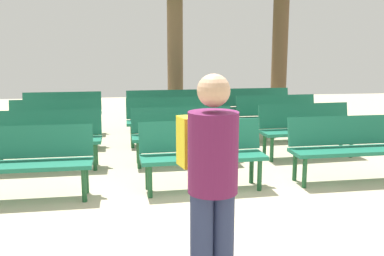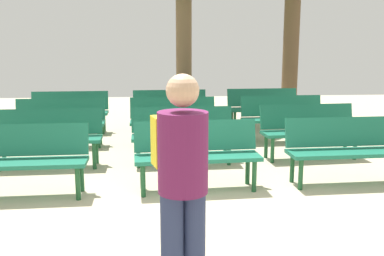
{
  "view_description": "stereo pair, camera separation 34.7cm",
  "coord_description": "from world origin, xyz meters",
  "px_view_note": "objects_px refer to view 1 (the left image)",
  "views": [
    {
      "loc": [
        -0.88,
        -3.76,
        1.83
      ],
      "look_at": [
        0.0,
        2.91,
        0.55
      ],
      "focal_mm": 40.58,
      "sensor_mm": 36.0,
      "label": 1
    },
    {
      "loc": [
        -0.53,
        -3.8,
        1.83
      ],
      "look_at": [
        0.0,
        2.91,
        0.55
      ],
      "focal_mm": 40.58,
      "sensor_mm": 36.0,
      "label": 2
    }
  ],
  "objects_px": {
    "bench_r0_c1": "(202,150)",
    "bench_r3_c0": "(62,110)",
    "bench_r1_c2": "(307,127)",
    "bench_r3_c2": "(256,105)",
    "bench_r3_c1": "(164,108)",
    "bench_r0_c0": "(25,158)",
    "bench_r2_c1": "(169,118)",
    "bench_r1_c0": "(47,136)",
    "bench_r0_c2": "(347,144)",
    "bench_r2_c2": "(278,115)",
    "visitor_with_backpack": "(211,178)",
    "bench_r1_c1": "(183,131)",
    "bench_r2_c0": "(55,121)"
  },
  "relations": [
    {
      "from": "bench_r3_c2",
      "to": "bench_r1_c1",
      "type": "bearing_deg",
      "value": -126.89
    },
    {
      "from": "bench_r3_c1",
      "to": "bench_r3_c2",
      "type": "relative_size",
      "value": 1.0
    },
    {
      "from": "bench_r2_c0",
      "to": "bench_r2_c2",
      "type": "bearing_deg",
      "value": -0.72
    },
    {
      "from": "bench_r2_c2",
      "to": "bench_r0_c2",
      "type": "bearing_deg",
      "value": -90.15
    },
    {
      "from": "bench_r2_c1",
      "to": "bench_r0_c2",
      "type": "bearing_deg",
      "value": -50.15
    },
    {
      "from": "bench_r1_c0",
      "to": "bench_r1_c2",
      "type": "distance_m",
      "value": 4.15
    },
    {
      "from": "bench_r1_c0",
      "to": "bench_r3_c2",
      "type": "height_order",
      "value": "same"
    },
    {
      "from": "bench_r3_c1",
      "to": "bench_r3_c2",
      "type": "distance_m",
      "value": 2.11
    },
    {
      "from": "bench_r1_c0",
      "to": "bench_r3_c0",
      "type": "xyz_separation_m",
      "value": [
        -0.19,
        2.63,
        0.0
      ]
    },
    {
      "from": "bench_r1_c2",
      "to": "bench_r3_c1",
      "type": "xyz_separation_m",
      "value": [
        -2.21,
        2.57,
        0.0
      ]
    },
    {
      "from": "bench_r1_c1",
      "to": "bench_r1_c2",
      "type": "xyz_separation_m",
      "value": [
        2.09,
        0.15,
        0.0
      ]
    },
    {
      "from": "bench_r2_c2",
      "to": "bench_r3_c0",
      "type": "bearing_deg",
      "value": 162.89
    },
    {
      "from": "bench_r0_c2",
      "to": "bench_r3_c2",
      "type": "relative_size",
      "value": 1.0
    },
    {
      "from": "bench_r0_c1",
      "to": "visitor_with_backpack",
      "type": "height_order",
      "value": "visitor_with_backpack"
    },
    {
      "from": "bench_r0_c2",
      "to": "bench_r2_c2",
      "type": "height_order",
      "value": "same"
    },
    {
      "from": "bench_r3_c0",
      "to": "bench_r0_c1",
      "type": "bearing_deg",
      "value": -60.62
    },
    {
      "from": "bench_r0_c0",
      "to": "bench_r1_c0",
      "type": "bearing_deg",
      "value": 88.03
    },
    {
      "from": "bench_r2_c0",
      "to": "bench_r2_c2",
      "type": "xyz_separation_m",
      "value": [
        4.19,
        0.14,
        0.0
      ]
    },
    {
      "from": "bench_r0_c0",
      "to": "bench_r1_c1",
      "type": "distance_m",
      "value": 2.49
    },
    {
      "from": "bench_r2_c0",
      "to": "bench_r3_c2",
      "type": "distance_m",
      "value": 4.44
    },
    {
      "from": "bench_r1_c1",
      "to": "bench_r3_c2",
      "type": "height_order",
      "value": "same"
    },
    {
      "from": "bench_r1_c1",
      "to": "bench_r2_c0",
      "type": "relative_size",
      "value": 1.0
    },
    {
      "from": "bench_r1_c0",
      "to": "bench_r1_c1",
      "type": "xyz_separation_m",
      "value": [
        2.05,
        0.06,
        0.0
      ]
    },
    {
      "from": "bench_r0_c0",
      "to": "bench_r2_c1",
      "type": "relative_size",
      "value": 1.0
    },
    {
      "from": "bench_r1_c2",
      "to": "bench_r2_c2",
      "type": "distance_m",
      "value": 1.3
    },
    {
      "from": "bench_r1_c0",
      "to": "bench_r3_c1",
      "type": "height_order",
      "value": "same"
    },
    {
      "from": "bench_r0_c0",
      "to": "bench_r0_c2",
      "type": "xyz_separation_m",
      "value": [
        4.18,
        0.2,
        0.0
      ]
    },
    {
      "from": "bench_r0_c2",
      "to": "bench_r3_c0",
      "type": "height_order",
      "value": "same"
    },
    {
      "from": "bench_r2_c0",
      "to": "bench_r3_c0",
      "type": "bearing_deg",
      "value": 90.84
    },
    {
      "from": "bench_r1_c1",
      "to": "bench_r2_c1",
      "type": "relative_size",
      "value": 1.0
    },
    {
      "from": "bench_r1_c2",
      "to": "bench_r0_c1",
      "type": "bearing_deg",
      "value": -148.33
    },
    {
      "from": "bench_r0_c2",
      "to": "bench_r0_c0",
      "type": "bearing_deg",
      "value": -179.32
    },
    {
      "from": "bench_r0_c1",
      "to": "bench_r3_c0",
      "type": "distance_m",
      "value": 4.52
    },
    {
      "from": "bench_r3_c1",
      "to": "bench_r0_c0",
      "type": "bearing_deg",
      "value": -118.08
    },
    {
      "from": "bench_r2_c2",
      "to": "bench_r3_c0",
      "type": "xyz_separation_m",
      "value": [
        -4.27,
        1.13,
        0.0
      ]
    },
    {
      "from": "bench_r0_c0",
      "to": "bench_r3_c0",
      "type": "distance_m",
      "value": 3.97
    },
    {
      "from": "bench_r1_c2",
      "to": "bench_r0_c0",
      "type": "bearing_deg",
      "value": -163.86
    },
    {
      "from": "bench_r0_c1",
      "to": "bench_r3_c1",
      "type": "distance_m",
      "value": 4.01
    },
    {
      "from": "bench_r0_c0",
      "to": "bench_r3_c0",
      "type": "xyz_separation_m",
      "value": [
        -0.18,
        3.96,
        0.0
      ]
    },
    {
      "from": "bench_r2_c2",
      "to": "visitor_with_backpack",
      "type": "height_order",
      "value": "visitor_with_backpack"
    },
    {
      "from": "bench_r1_c2",
      "to": "bench_r3_c2",
      "type": "relative_size",
      "value": 1.01
    },
    {
      "from": "bench_r2_c0",
      "to": "bench_r1_c2",
      "type": "bearing_deg",
      "value": -17.81
    },
    {
      "from": "bench_r3_c1",
      "to": "visitor_with_backpack",
      "type": "relative_size",
      "value": 0.98
    },
    {
      "from": "bench_r0_c1",
      "to": "bench_r0_c0",
      "type": "bearing_deg",
      "value": 179.39
    },
    {
      "from": "bench_r0_c1",
      "to": "bench_r3_c1",
      "type": "xyz_separation_m",
      "value": [
        -0.23,
        4.0,
        0.0
      ]
    },
    {
      "from": "bench_r0_c2",
      "to": "bench_r3_c2",
      "type": "bearing_deg",
      "value": 89.88
    },
    {
      "from": "bench_r3_c1",
      "to": "bench_r2_c1",
      "type": "bearing_deg",
      "value": -92.13
    },
    {
      "from": "bench_r1_c0",
      "to": "bench_r1_c2",
      "type": "height_order",
      "value": "same"
    },
    {
      "from": "bench_r1_c0",
      "to": "bench_r3_c2",
      "type": "xyz_separation_m",
      "value": [
        4.04,
        2.91,
        0.0
      ]
    },
    {
      "from": "bench_r1_c2",
      "to": "bench_r3_c2",
      "type": "height_order",
      "value": "same"
    }
  ]
}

